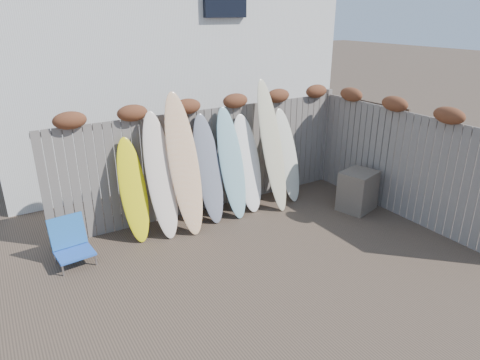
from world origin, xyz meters
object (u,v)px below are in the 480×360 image
wooden_crate (358,191)px  surfboard_0 (133,190)px  beach_chair (71,242)px  lattice_panel (374,152)px

wooden_crate → surfboard_0: size_ratio=0.43×
wooden_crate → beach_chair: bearing=169.8°
beach_chair → wooden_crate: bearing=-10.2°
wooden_crate → surfboard_0: (-4.09, 1.20, 0.48)m
wooden_crate → surfboard_0: surfboard_0 is taller
beach_chair → surfboard_0: bearing=12.7°
lattice_panel → wooden_crate: bearing=-161.3°
surfboard_0 → lattice_panel: bearing=-9.9°
beach_chair → wooden_crate: size_ratio=0.92×
wooden_crate → surfboard_0: 4.29m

